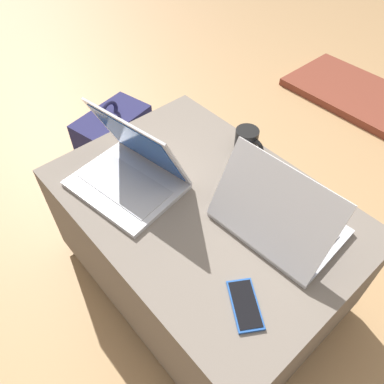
# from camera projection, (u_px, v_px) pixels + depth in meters

# --- Properties ---
(ground_plane) EXTENTS (14.00, 14.00, 0.00)m
(ground_plane) POSITION_uv_depth(u_px,v_px,m) (201.00, 276.00, 1.50)
(ground_plane) COLOR tan
(ottoman) EXTENTS (0.96, 0.67, 0.46)m
(ottoman) POSITION_uv_depth(u_px,v_px,m) (202.00, 243.00, 1.33)
(ottoman) COLOR #3D3832
(ottoman) RESTS_ON ground_plane
(laptop_near) EXTENTS (0.37, 0.31, 0.25)m
(laptop_near) POSITION_uv_depth(u_px,v_px,m) (130.00, 171.00, 1.17)
(laptop_near) COLOR silver
(laptop_near) RESTS_ON ottoman
(laptop_far) EXTENTS (0.36, 0.27, 0.24)m
(laptop_far) POSITION_uv_depth(u_px,v_px,m) (277.00, 218.00, 1.05)
(laptop_far) COLOR silver
(laptop_far) RESTS_ON ottoman
(cell_phone) EXTENTS (0.15, 0.13, 0.01)m
(cell_phone) POSITION_uv_depth(u_px,v_px,m) (245.00, 305.00, 0.92)
(cell_phone) COLOR #1E4C9E
(cell_phone) RESTS_ON ottoman
(backpack) EXTENTS (0.28, 0.33, 0.49)m
(backpack) POSITION_uv_depth(u_px,v_px,m) (116.00, 155.00, 1.67)
(backpack) COLOR #23234C
(backpack) RESTS_ON ground_plane
(coffee_mug) EXTENTS (0.12, 0.08, 0.09)m
(coffee_mug) POSITION_uv_depth(u_px,v_px,m) (247.00, 142.00, 1.28)
(coffee_mug) COLOR black
(coffee_mug) RESTS_ON ottoman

